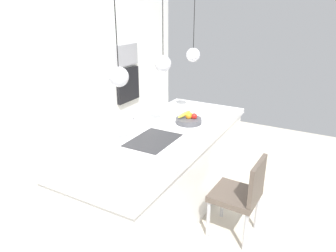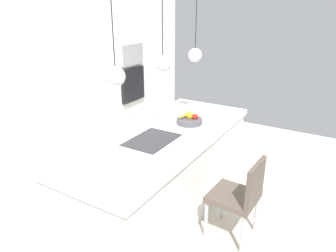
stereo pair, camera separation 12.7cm
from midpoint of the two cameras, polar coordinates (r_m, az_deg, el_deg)
The scene contains 12 objects.
floor at distance 3.74m, azimuth 0.18°, elevation -14.60°, with size 6.60×6.60×0.00m, color beige.
back_wall at distance 4.24m, azimuth -19.47°, elevation 7.83°, with size 6.00×0.10×2.60m, color white.
kitchen_island at distance 3.49m, azimuth 0.19°, elevation -8.36°, with size 2.54×1.01×0.93m.
sink_basin at distance 3.13m, azimuth -1.80°, elevation -2.66°, with size 0.56×0.40×0.02m, color #2D2D30.
faucet at distance 3.19m, azimuth -5.04°, elevation 0.58°, with size 0.02×0.17×0.22m.
fruit_bowl at distance 3.57m, azimuth 4.99°, elevation 1.12°, with size 0.30×0.30×0.15m.
microwave at distance 5.26m, azimuth -6.04°, elevation 12.89°, with size 0.54×0.08×0.34m, color #9E9EA3.
oven at distance 5.35m, azimuth -5.84°, elevation 7.58°, with size 0.56×0.08×0.56m, color black.
chair_near at distance 3.15m, azimuth 14.19°, elevation -12.11°, with size 0.45×0.46×0.86m.
pendant_light_left at distance 2.52m, azimuth -8.18°, elevation 9.07°, with size 0.16×0.16×0.76m.
pendant_light_center at distance 3.09m, azimuth 0.22°, elevation 11.41°, with size 0.16×0.16×0.76m.
pendant_light_right at distance 3.70m, azimuth 6.00°, elevation 12.87°, with size 0.16×0.16×0.76m.
Camera 2 is at (-2.58, -1.63, 2.17)m, focal length 33.22 mm.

